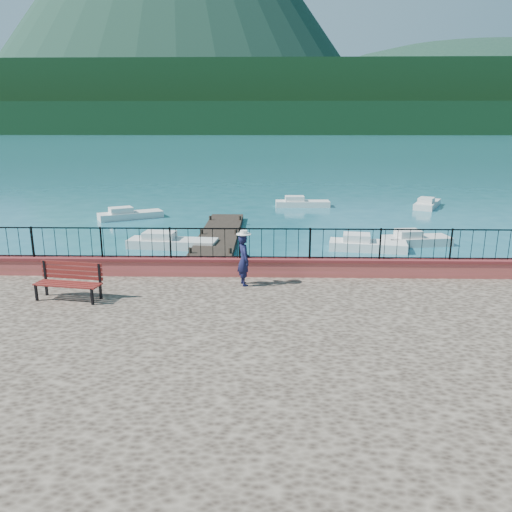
{
  "coord_description": "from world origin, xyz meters",
  "views": [
    {
      "loc": [
        0.58,
        -11.55,
        5.89
      ],
      "look_at": [
        0.25,
        2.0,
        2.3
      ],
      "focal_mm": 35.0,
      "sensor_mm": 36.0,
      "label": 1
    }
  ],
  "objects_px": {
    "park_bench": "(69,289)",
    "person": "(244,260)",
    "boat_1": "(368,242)",
    "boat_5": "(427,202)",
    "boat_2": "(417,237)",
    "boat_4": "(303,201)",
    "boat_0": "(173,240)",
    "boat_3": "(131,212)"
  },
  "relations": [
    {
      "from": "boat_1",
      "to": "person",
      "type": "bearing_deg",
      "value": -111.4
    },
    {
      "from": "park_bench",
      "to": "boat_2",
      "type": "height_order",
      "value": "park_bench"
    },
    {
      "from": "boat_0",
      "to": "boat_3",
      "type": "xyz_separation_m",
      "value": [
        -4.15,
        7.7,
        0.0
      ]
    },
    {
      "from": "boat_1",
      "to": "boat_2",
      "type": "xyz_separation_m",
      "value": [
        2.7,
        1.15,
        0.0
      ]
    },
    {
      "from": "park_bench",
      "to": "boat_5",
      "type": "distance_m",
      "value": 29.17
    },
    {
      "from": "park_bench",
      "to": "boat_4",
      "type": "bearing_deg",
      "value": 81.39
    },
    {
      "from": "boat_1",
      "to": "boat_4",
      "type": "bearing_deg",
      "value": 109.52
    },
    {
      "from": "person",
      "to": "boat_2",
      "type": "distance_m",
      "value": 13.32
    },
    {
      "from": "boat_3",
      "to": "boat_2",
      "type": "bearing_deg",
      "value": -50.88
    },
    {
      "from": "boat_2",
      "to": "boat_5",
      "type": "bearing_deg",
      "value": 61.85
    },
    {
      "from": "boat_4",
      "to": "boat_1",
      "type": "bearing_deg",
      "value": -80.98
    },
    {
      "from": "park_bench",
      "to": "boat_0",
      "type": "bearing_deg",
      "value": 95.98
    },
    {
      "from": "park_bench",
      "to": "person",
      "type": "xyz_separation_m",
      "value": [
        4.75,
        1.41,
        0.47
      ]
    },
    {
      "from": "person",
      "to": "boat_1",
      "type": "height_order",
      "value": "person"
    },
    {
      "from": "boat_4",
      "to": "boat_5",
      "type": "height_order",
      "value": "same"
    },
    {
      "from": "park_bench",
      "to": "person",
      "type": "distance_m",
      "value": 4.98
    },
    {
      "from": "park_bench",
      "to": "boat_2",
      "type": "distance_m",
      "value": 17.55
    },
    {
      "from": "park_bench",
      "to": "boat_2",
      "type": "bearing_deg",
      "value": 52.22
    },
    {
      "from": "boat_0",
      "to": "boat_3",
      "type": "bearing_deg",
      "value": 124.07
    },
    {
      "from": "boat_1",
      "to": "boat_2",
      "type": "bearing_deg",
      "value": 32.78
    },
    {
      "from": "boat_2",
      "to": "boat_5",
      "type": "height_order",
      "value": "same"
    },
    {
      "from": "boat_1",
      "to": "boat_5",
      "type": "distance_m",
      "value": 14.67
    },
    {
      "from": "park_bench",
      "to": "boat_0",
      "type": "height_order",
      "value": "park_bench"
    },
    {
      "from": "boat_4",
      "to": "boat_5",
      "type": "bearing_deg",
      "value": -1.52
    },
    {
      "from": "park_bench",
      "to": "boat_5",
      "type": "relative_size",
      "value": 0.5
    },
    {
      "from": "park_bench",
      "to": "boat_0",
      "type": "distance_m",
      "value": 10.96
    },
    {
      "from": "person",
      "to": "boat_2",
      "type": "bearing_deg",
      "value": -56.32
    },
    {
      "from": "boat_1",
      "to": "boat_5",
      "type": "xyz_separation_m",
      "value": [
        6.83,
        12.98,
        0.0
      ]
    },
    {
      "from": "person",
      "to": "boat_2",
      "type": "height_order",
      "value": "person"
    },
    {
      "from": "person",
      "to": "boat_5",
      "type": "bearing_deg",
      "value": -46.96
    },
    {
      "from": "person",
      "to": "boat_0",
      "type": "relative_size",
      "value": 0.36
    },
    {
      "from": "park_bench",
      "to": "boat_4",
      "type": "height_order",
      "value": "park_bench"
    },
    {
      "from": "boat_1",
      "to": "boat_4",
      "type": "height_order",
      "value": "same"
    },
    {
      "from": "park_bench",
      "to": "boat_1",
      "type": "relative_size",
      "value": 0.52
    },
    {
      "from": "boat_2",
      "to": "boat_0",
      "type": "bearing_deg",
      "value": 175.23
    },
    {
      "from": "boat_3",
      "to": "boat_5",
      "type": "bearing_deg",
      "value": -14.51
    },
    {
      "from": "person",
      "to": "boat_0",
      "type": "distance_m",
      "value": 10.39
    },
    {
      "from": "boat_4",
      "to": "park_bench",
      "type": "bearing_deg",
      "value": -109.54
    },
    {
      "from": "boat_4",
      "to": "boat_2",
      "type": "bearing_deg",
      "value": -68.23
    },
    {
      "from": "person",
      "to": "boat_5",
      "type": "distance_m",
      "value": 25.44
    },
    {
      "from": "boat_3",
      "to": "boat_4",
      "type": "relative_size",
      "value": 1.02
    },
    {
      "from": "boat_1",
      "to": "boat_5",
      "type": "bearing_deg",
      "value": 71.9
    }
  ]
}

